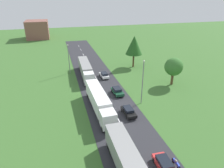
{
  "coord_description": "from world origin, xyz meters",
  "views": [
    {
      "loc": [
        -9.0,
        -2.08,
        20.25
      ],
      "look_at": [
        1.92,
        37.04,
        1.95
      ],
      "focal_mm": 31.81,
      "sensor_mm": 36.0,
      "label": 1
    }
  ],
  "objects_px": {
    "car_second": "(165,165)",
    "lamppost_second": "(143,80)",
    "lamppost_third": "(69,58)",
    "distant_building": "(38,30)",
    "car_third": "(129,111)",
    "truck_third": "(86,69)",
    "tree_birch": "(174,67)",
    "tree_pine": "(134,45)",
    "truck_second": "(99,100)",
    "car_fifth": "(104,75)",
    "car_fourth": "(117,91)",
    "motorcycle_courier": "(176,163)"
  },
  "relations": [
    {
      "from": "truck_second",
      "to": "car_fifth",
      "type": "height_order",
      "value": "truck_second"
    },
    {
      "from": "car_fourth",
      "to": "tree_pine",
      "type": "height_order",
      "value": "tree_pine"
    },
    {
      "from": "car_second",
      "to": "motorcycle_courier",
      "type": "distance_m",
      "value": 1.74
    },
    {
      "from": "motorcycle_courier",
      "to": "distant_building",
      "type": "height_order",
      "value": "distant_building"
    },
    {
      "from": "car_third",
      "to": "tree_pine",
      "type": "distance_m",
      "value": 27.82
    },
    {
      "from": "lamppost_third",
      "to": "distant_building",
      "type": "relative_size",
      "value": 0.67
    },
    {
      "from": "tree_pine",
      "to": "car_fourth",
      "type": "bearing_deg",
      "value": -121.61
    },
    {
      "from": "truck_second",
      "to": "distant_building",
      "type": "distance_m",
      "value": 77.68
    },
    {
      "from": "truck_third",
      "to": "car_fifth",
      "type": "height_order",
      "value": "truck_third"
    },
    {
      "from": "lamppost_second",
      "to": "lamppost_third",
      "type": "distance_m",
      "value": 24.53
    },
    {
      "from": "distant_building",
      "to": "car_fifth",
      "type": "bearing_deg",
      "value": -71.9
    },
    {
      "from": "truck_second",
      "to": "car_third",
      "type": "relative_size",
      "value": 3.52
    },
    {
      "from": "tree_birch",
      "to": "tree_pine",
      "type": "bearing_deg",
      "value": 106.26
    },
    {
      "from": "car_fifth",
      "to": "tree_pine",
      "type": "distance_m",
      "value": 13.75
    },
    {
      "from": "motorcycle_courier",
      "to": "lamppost_second",
      "type": "xyz_separation_m",
      "value": [
        2.25,
        16.52,
        4.51
      ]
    },
    {
      "from": "lamppost_second",
      "to": "tree_pine",
      "type": "bearing_deg",
      "value": 73.0
    },
    {
      "from": "lamppost_third",
      "to": "tree_birch",
      "type": "distance_m",
      "value": 27.62
    },
    {
      "from": "truck_second",
      "to": "car_fifth",
      "type": "xyz_separation_m",
      "value": [
        4.72,
        15.64,
        -1.31
      ]
    },
    {
      "from": "tree_pine",
      "to": "distant_building",
      "type": "height_order",
      "value": "tree_pine"
    },
    {
      "from": "car_fourth",
      "to": "tree_birch",
      "type": "xyz_separation_m",
      "value": [
        14.52,
        1.59,
        3.74
      ]
    },
    {
      "from": "car_fifth",
      "to": "tree_birch",
      "type": "bearing_deg",
      "value": -29.75
    },
    {
      "from": "truck_third",
      "to": "car_second",
      "type": "relative_size",
      "value": 3.51
    },
    {
      "from": "car_third",
      "to": "lamppost_third",
      "type": "distance_m",
      "value": 26.26
    },
    {
      "from": "car_third",
      "to": "distant_building",
      "type": "relative_size",
      "value": 0.33
    },
    {
      "from": "truck_third",
      "to": "car_fourth",
      "type": "xyz_separation_m",
      "value": [
        5.06,
        -12.83,
        -1.25
      ]
    },
    {
      "from": "car_third",
      "to": "motorcycle_courier",
      "type": "xyz_separation_m",
      "value": [
        1.78,
        -13.02,
        -0.24
      ]
    },
    {
      "from": "car_third",
      "to": "lamppost_third",
      "type": "relative_size",
      "value": 0.49
    },
    {
      "from": "car_second",
      "to": "tree_pine",
      "type": "relative_size",
      "value": 0.45
    },
    {
      "from": "truck_third",
      "to": "tree_pine",
      "type": "bearing_deg",
      "value": 13.63
    },
    {
      "from": "truck_second",
      "to": "tree_pine",
      "type": "height_order",
      "value": "tree_pine"
    },
    {
      "from": "truck_third",
      "to": "car_second",
      "type": "xyz_separation_m",
      "value": [
        4.66,
        -34.41,
        -1.28
      ]
    },
    {
      "from": "car_second",
      "to": "lamppost_second",
      "type": "xyz_separation_m",
      "value": [
        3.98,
        16.57,
        4.26
      ]
    },
    {
      "from": "tree_birch",
      "to": "distant_building",
      "type": "xyz_separation_m",
      "value": [
        -34.86,
        69.16,
        -0.23
      ]
    },
    {
      "from": "truck_third",
      "to": "car_fifth",
      "type": "relative_size",
      "value": 3.73
    },
    {
      "from": "distant_building",
      "to": "car_third",
      "type": "bearing_deg",
      "value": -75.91
    },
    {
      "from": "car_second",
      "to": "motorcycle_courier",
      "type": "xyz_separation_m",
      "value": [
        1.72,
        0.05,
        -0.24
      ]
    },
    {
      "from": "car_fourth",
      "to": "motorcycle_courier",
      "type": "height_order",
      "value": "car_fourth"
    },
    {
      "from": "distant_building",
      "to": "motorcycle_courier",
      "type": "bearing_deg",
      "value": -76.79
    },
    {
      "from": "car_fourth",
      "to": "tree_pine",
      "type": "relative_size",
      "value": 0.43
    },
    {
      "from": "car_fifth",
      "to": "lamppost_third",
      "type": "height_order",
      "value": "lamppost_third"
    },
    {
      "from": "truck_third",
      "to": "car_third",
      "type": "height_order",
      "value": "truck_third"
    },
    {
      "from": "lamppost_second",
      "to": "tree_pine",
      "type": "distance_m",
      "value": 22.58
    },
    {
      "from": "truck_third",
      "to": "tree_birch",
      "type": "xyz_separation_m",
      "value": [
        19.58,
        -11.24,
        2.49
      ]
    },
    {
      "from": "truck_third",
      "to": "lamppost_second",
      "type": "xyz_separation_m",
      "value": [
        8.64,
        -17.85,
        2.98
      ]
    },
    {
      "from": "tree_birch",
      "to": "distant_building",
      "type": "distance_m",
      "value": 77.45
    },
    {
      "from": "lamppost_third",
      "to": "tree_birch",
      "type": "xyz_separation_m",
      "value": [
        23.57,
        -14.41,
        -0.03
      ]
    },
    {
      "from": "car_third",
      "to": "lamppost_second",
      "type": "bearing_deg",
      "value": 40.95
    },
    {
      "from": "lamppost_third",
      "to": "tree_pine",
      "type": "distance_m",
      "value": 19.33
    },
    {
      "from": "motorcycle_courier",
      "to": "tree_birch",
      "type": "height_order",
      "value": "tree_birch"
    },
    {
      "from": "car_second",
      "to": "lamppost_second",
      "type": "relative_size",
      "value": 0.47
    }
  ]
}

